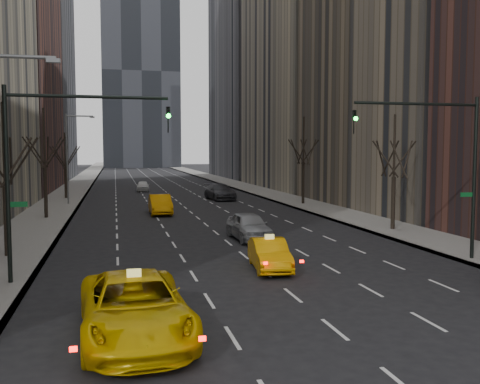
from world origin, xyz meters
TOP-DOWN VIEW (x-y plane):
  - ground at (0.00, 0.00)m, footprint 400.00×400.00m
  - sidewalk_left at (-12.25, 70.00)m, footprint 4.50×320.00m
  - sidewalk_right at (12.25, 70.00)m, footprint 4.50×320.00m
  - bld_left_deep at (-21.50, 96.00)m, footprint 14.00×30.00m
  - bld_right_far at (21.50, 64.00)m, footprint 14.00×28.00m
  - bld_right_deep at (21.50, 95.00)m, footprint 14.00×30.00m
  - tree_lw_b at (-12.00, 18.00)m, footprint 3.36×3.50m
  - tree_lw_c at (-12.00, 34.00)m, footprint 3.36×3.50m
  - tree_lw_d at (-12.00, 52.00)m, footprint 3.36×3.50m
  - tree_rw_b at (12.00, 22.00)m, footprint 3.36×3.50m
  - tree_rw_c at (12.00, 40.00)m, footprint 3.36×3.50m
  - traffic_mast_left at (-9.11, 12.00)m, footprint 6.69×0.39m
  - traffic_mast_right at (9.11, 12.00)m, footprint 6.69×0.39m
  - streetlight_far at (-10.84, 45.00)m, footprint 2.83×0.22m
  - taxi_suv at (-6.05, 4.61)m, footprint 3.43×6.82m
  - taxi_sedan at (0.38, 12.50)m, footprint 1.98×4.47m
  - silver_sedan_ahead at (1.49, 20.77)m, footprint 2.20×5.07m
  - far_taxi at (-2.78, 35.37)m, footprint 1.81×5.14m
  - far_suv_grey at (4.86, 47.54)m, footprint 3.01×6.28m
  - far_car_white at (-2.93, 61.84)m, footprint 1.87×4.19m

SIDE VIEW (x-z plane):
  - ground at x=0.00m, z-range 0.00..0.00m
  - sidewalk_left at x=-12.25m, z-range 0.00..0.15m
  - sidewalk_right at x=12.25m, z-range 0.00..0.15m
  - far_car_white at x=-2.93m, z-range 0.00..1.40m
  - taxi_sedan at x=0.38m, z-range 0.00..1.43m
  - far_taxi at x=-2.78m, z-range 0.00..1.69m
  - silver_sedan_ahead at x=1.49m, z-range 0.00..1.70m
  - far_suv_grey at x=4.86m, z-range 0.00..1.77m
  - taxi_suv at x=-6.05m, z-range 0.00..1.85m
  - tree_lw_d at x=-12.00m, z-range -0.12..7.24m
  - tree_lw_b at x=-12.00m, z-range -0.19..7.63m
  - tree_rw_b at x=12.00m, z-range -0.19..7.63m
  - tree_lw_c at x=-12.00m, z-range -0.33..8.41m
  - tree_rw_c at x=12.00m, z-range -0.33..8.41m
  - traffic_mast_left at x=-9.11m, z-range 1.49..9.49m
  - traffic_mast_right at x=9.11m, z-range 1.49..9.49m
  - streetlight_far at x=-10.84m, z-range 1.12..10.12m
  - bld_right_far at x=21.50m, z-range 0.00..50.00m
  - bld_right_deep at x=21.50m, z-range 0.00..58.00m
  - bld_left_deep at x=-21.50m, z-range 0.00..60.00m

